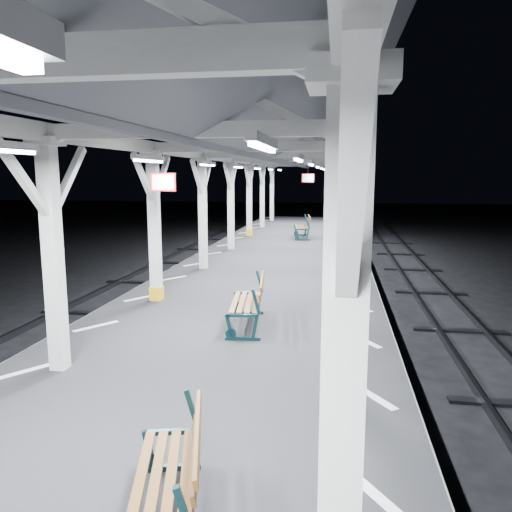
# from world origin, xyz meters

# --- Properties ---
(ground) EXTENTS (120.00, 120.00, 0.00)m
(ground) POSITION_xyz_m (0.00, 0.00, 0.00)
(ground) COLOR black
(ground) RESTS_ON ground
(platform) EXTENTS (6.00, 50.00, 1.00)m
(platform) POSITION_xyz_m (0.00, 0.00, 0.50)
(platform) COLOR black
(platform) RESTS_ON ground
(hazard_stripes_left) EXTENTS (1.00, 48.00, 0.01)m
(hazard_stripes_left) POSITION_xyz_m (-2.45, 0.00, 1.00)
(hazard_stripes_left) COLOR silver
(hazard_stripes_left) RESTS_ON platform
(hazard_stripes_right) EXTENTS (1.00, 48.00, 0.01)m
(hazard_stripes_right) POSITION_xyz_m (2.45, 0.00, 1.00)
(hazard_stripes_right) COLOR silver
(hazard_stripes_right) RESTS_ON platform
(canopy) EXTENTS (5.40, 49.00, 4.65)m
(canopy) POSITION_xyz_m (0.00, -0.02, 4.56)
(canopy) COLOR silver
(canopy) RESTS_ON platform
(bench_near) EXTENTS (0.93, 1.62, 0.83)m
(bench_near) POSITION_xyz_m (0.72, -4.88, 1.44)
(bench_near) COLOR #0C282B
(bench_near) RESTS_ON platform
(bench_mid) EXTENTS (0.83, 1.77, 0.92)m
(bench_mid) POSITION_xyz_m (0.41, 0.48, 1.49)
(bench_mid) COLOR #0C282B
(bench_mid) RESTS_ON platform
(bench_far) EXTENTS (0.88, 1.91, 1.00)m
(bench_far) POSITION_xyz_m (0.52, 13.77, 1.53)
(bench_far) COLOR #0C282B
(bench_far) RESTS_ON platform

